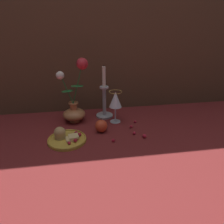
% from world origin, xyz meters
% --- Properties ---
extents(ground_plane, '(2.40, 2.40, 0.00)m').
position_xyz_m(ground_plane, '(0.00, 0.00, 0.00)').
color(ground_plane, maroon).
rests_on(ground_plane, ground).
extents(wall_back, '(2.40, 0.04, 1.20)m').
position_xyz_m(wall_back, '(0.00, 0.31, 0.60)').
color(wall_back, brown).
rests_on(wall_back, ground_plane).
extents(vase, '(0.17, 0.13, 0.36)m').
position_xyz_m(vase, '(-0.15, 0.13, 0.11)').
color(vase, '#B77042').
rests_on(vase, ground_plane).
extents(plate_with_pastries, '(0.19, 0.19, 0.07)m').
position_xyz_m(plate_with_pastries, '(-0.20, -0.08, 0.02)').
color(plate_with_pastries, gold).
rests_on(plate_with_pastries, ground_plane).
extents(wine_glass, '(0.07, 0.07, 0.18)m').
position_xyz_m(wine_glass, '(0.07, 0.09, 0.13)').
color(wine_glass, silver).
rests_on(wine_glass, ground_plane).
extents(candlestick, '(0.10, 0.10, 0.31)m').
position_xyz_m(candlestick, '(0.02, 0.17, 0.09)').
color(candlestick, '#A3A3A8').
rests_on(candlestick, ground_plane).
extents(apple_beside_vase, '(0.07, 0.07, 0.08)m').
position_xyz_m(apple_beside_vase, '(-0.02, -0.02, 0.03)').
color(apple_beside_vase, '#D14223').
rests_on(apple_beside_vase, ground_plane).
extents(berry_near_plate, '(0.02, 0.02, 0.02)m').
position_xyz_m(berry_near_plate, '(0.18, -0.12, 0.01)').
color(berry_near_plate, '#AD192D').
rests_on(berry_near_plate, ground_plane).
extents(berry_front_center, '(0.01, 0.01, 0.01)m').
position_xyz_m(berry_front_center, '(0.18, 0.05, 0.01)').
color(berry_front_center, '#AD192D').
rests_on(berry_front_center, ground_plane).
extents(berry_by_glass_stem, '(0.02, 0.02, 0.02)m').
position_xyz_m(berry_by_glass_stem, '(0.14, -0.08, 0.01)').
color(berry_by_glass_stem, '#AD192D').
rests_on(berry_by_glass_stem, ground_plane).
extents(berry_under_candlestick, '(0.02, 0.02, 0.02)m').
position_xyz_m(berry_under_candlestick, '(0.02, -0.13, 0.01)').
color(berry_under_candlestick, '#AD192D').
rests_on(berry_under_candlestick, ground_plane).
extents(berry_far_right, '(0.02, 0.02, 0.02)m').
position_xyz_m(berry_far_right, '(0.14, -0.01, 0.01)').
color(berry_far_right, '#AD192D').
rests_on(berry_far_right, ground_plane).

